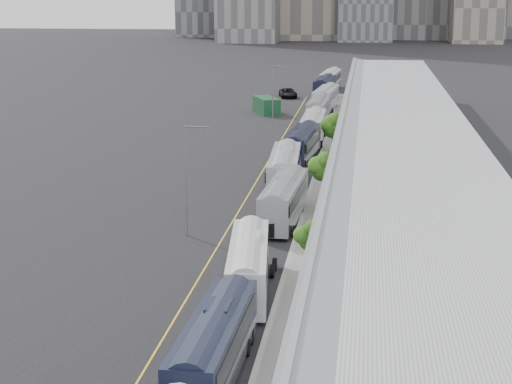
% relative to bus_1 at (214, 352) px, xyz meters
% --- Properties ---
extents(sidewalk, '(10.00, 170.00, 0.12)m').
position_rel_bus_1_xyz_m(sidewalk, '(6.74, 35.79, -1.42)').
color(sidewalk, gray).
rests_on(sidewalk, ground).
extents(lane_line, '(0.12, 160.00, 0.02)m').
position_rel_bus_1_xyz_m(lane_line, '(-3.76, 35.79, -1.47)').
color(lane_line, gold).
rests_on(lane_line, ground).
extents(depot, '(12.45, 160.40, 7.20)m').
position_rel_bus_1_xyz_m(depot, '(10.73, 35.79, 2.03)').
color(depot, gray).
rests_on(depot, ground).
extents(bus_1, '(2.74, 12.07, 3.51)m').
position_rel_bus_1_xyz_m(bus_1, '(0.00, 0.00, 0.00)').
color(bus_1, black).
rests_on(bus_1, ground).
extents(bus_2, '(3.63, 12.14, 3.50)m').
position_rel_bus_1_xyz_m(bus_2, '(-0.07, 12.81, -0.01)').
color(bus_2, silver).
rests_on(bus_2, ground).
extents(bus_3, '(3.14, 12.61, 3.65)m').
position_rel_bus_1_xyz_m(bus_3, '(0.51, 30.20, 0.06)').
color(bus_3, slate).
rests_on(bus_3, ground).
extents(bus_4, '(3.32, 13.47, 3.90)m').
position_rel_bus_1_xyz_m(bus_4, '(-0.57, 41.76, 0.17)').
color(bus_4, '#9DA1A7').
rests_on(bus_4, ground).
extents(bus_5, '(3.45, 12.82, 3.70)m').
position_rel_bus_1_xyz_m(bus_5, '(-0.12, 56.67, 0.08)').
color(bus_5, black).
rests_on(bus_5, ground).
extents(bus_6, '(2.86, 12.82, 3.74)m').
position_rel_bus_1_xyz_m(bus_6, '(0.43, 69.21, 0.10)').
color(bus_6, '#B9B8BB').
rests_on(bus_6, ground).
extents(bus_7, '(2.94, 12.80, 3.72)m').
position_rel_bus_1_xyz_m(bus_7, '(0.16, 85.34, 0.09)').
color(bus_7, slate).
rests_on(bus_7, ground).
extents(bus_8, '(3.75, 13.41, 3.87)m').
position_rel_bus_1_xyz_m(bus_8, '(0.53, 98.48, 0.15)').
color(bus_8, '#A5A8AF').
rests_on(bus_8, ground).
extents(bus_9, '(3.47, 13.40, 3.88)m').
position_rel_bus_1_xyz_m(bus_9, '(-0.45, 114.32, 0.16)').
color(bus_9, black).
rests_on(bus_9, ground).
extents(bus_10, '(3.66, 13.66, 3.95)m').
position_rel_bus_1_xyz_m(bus_10, '(0.06, 126.99, 0.19)').
color(bus_10, silver).
rests_on(bus_10, ground).
extents(tree_1, '(1.55, 1.55, 4.28)m').
position_rel_bus_1_xyz_m(tree_1, '(3.76, 14.22, 1.97)').
color(tree_1, black).
rests_on(tree_1, ground).
extents(tree_2, '(2.16, 2.16, 4.99)m').
position_rel_bus_1_xyz_m(tree_2, '(3.46, 35.00, 2.40)').
color(tree_2, black).
rests_on(tree_2, ground).
extents(tree_3, '(2.61, 2.61, 4.84)m').
position_rel_bus_1_xyz_m(tree_3, '(3.23, 61.45, 2.05)').
color(tree_3, black).
rests_on(tree_3, ground).
extents(street_lamp_near, '(2.04, 0.22, 8.81)m').
position_rel_bus_1_xyz_m(street_lamp_near, '(-6.51, 25.04, 3.61)').
color(street_lamp_near, '#59595E').
rests_on(street_lamp_near, ground).
extents(street_lamp_far, '(2.04, 0.22, 8.43)m').
position_rel_bus_1_xyz_m(street_lamp_far, '(-6.13, 83.21, 3.42)').
color(street_lamp_far, '#59595E').
rests_on(street_lamp_far, ground).
extents(shipping_container, '(5.09, 7.22, 2.55)m').
position_rel_bus_1_xyz_m(shipping_container, '(-8.49, 93.67, -0.20)').
color(shipping_container, '#11381E').
rests_on(shipping_container, ground).
extents(suv, '(4.04, 6.49, 1.68)m').
position_rel_bus_1_xyz_m(suv, '(-7.04, 114.62, -0.64)').
color(suv, black).
rests_on(suv, ground).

